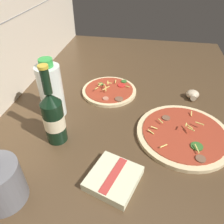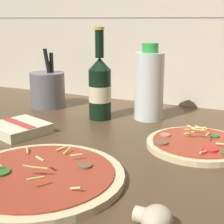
% 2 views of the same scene
% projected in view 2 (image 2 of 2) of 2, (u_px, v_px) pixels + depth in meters
% --- Properties ---
extents(counter_slab, '(1.60, 0.90, 0.03)m').
position_uv_depth(counter_slab, '(117.00, 157.00, 0.72)').
color(counter_slab, '#4C3823').
rests_on(counter_slab, ground).
extents(tile_backsplash, '(1.60, 0.01, 0.60)m').
position_uv_depth(tile_backsplash, '(179.00, 17.00, 1.05)').
color(tile_backsplash, beige).
rests_on(tile_backsplash, ground).
extents(pizza_near, '(0.30, 0.30, 0.05)m').
position_uv_depth(pizza_near, '(39.00, 177.00, 0.59)').
color(pizza_near, beige).
rests_on(pizza_near, counter_slab).
extents(pizza_far, '(0.22, 0.22, 0.05)m').
position_uv_depth(pizza_far, '(197.00, 144.00, 0.75)').
color(pizza_far, beige).
rests_on(pizza_far, counter_slab).
extents(beer_bottle, '(0.06, 0.06, 0.25)m').
position_uv_depth(beer_bottle, '(100.00, 87.00, 0.94)').
color(beer_bottle, black).
rests_on(beer_bottle, counter_slab).
extents(oil_bottle, '(0.08, 0.08, 0.21)m').
position_uv_depth(oil_bottle, '(149.00, 85.00, 0.94)').
color(oil_bottle, silver).
rests_on(oil_bottle, counter_slab).
extents(mushroom_left, '(0.05, 0.05, 0.03)m').
position_uv_depth(mushroom_left, '(155.00, 219.00, 0.45)').
color(mushroom_left, beige).
rests_on(mushroom_left, counter_slab).
extents(utensil_crock, '(0.11, 0.11, 0.18)m').
position_uv_depth(utensil_crock, '(48.00, 89.00, 1.08)').
color(utensil_crock, slate).
rests_on(utensil_crock, counter_slab).
extents(dish_towel, '(0.15, 0.15, 0.03)m').
position_uv_depth(dish_towel, '(19.00, 128.00, 0.84)').
color(dish_towel, beige).
rests_on(dish_towel, counter_slab).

